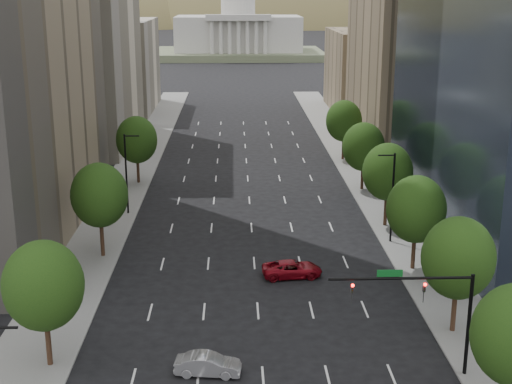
{
  "coord_description": "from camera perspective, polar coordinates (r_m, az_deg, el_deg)",
  "views": [
    {
      "loc": [
        -1.71,
        -10.69,
        24.07
      ],
      "look_at": [
        0.03,
        45.51,
        8.0
      ],
      "focal_mm": 50.22,
      "sensor_mm": 36.0,
      "label": 1
    }
  ],
  "objects": [
    {
      "name": "parking_tan_right",
      "position": [
        114.23,
        11.98,
        11.06
      ],
      "size": [
        14.0,
        30.0,
        30.0
      ],
      "primitive_type": "cube",
      "color": "#8C7759",
      "rests_on": "ground"
    },
    {
      "name": "car_red_far",
      "position": [
        62.16,
        2.89,
        -6.14
      ],
      "size": [
        5.4,
        2.91,
        1.44
      ],
      "primitive_type": "imported",
      "rotation": [
        0.0,
        0.0,
        1.68
      ],
      "color": "maroon",
      "rests_on": "ground"
    },
    {
      "name": "streetlight_ln",
      "position": [
        78.97,
        -10.26,
        1.6
      ],
      "size": [
        1.7,
        0.2,
        9.0
      ],
      "color": "black",
      "rests_on": "ground"
    },
    {
      "name": "traffic_signal",
      "position": [
        46.5,
        13.81,
        -8.52
      ],
      "size": [
        9.12,
        0.4,
        7.38
      ],
      "color": "black",
      "rests_on": "ground"
    },
    {
      "name": "streetlight_rn",
      "position": [
        70.1,
        10.78,
        -0.26
      ],
      "size": [
        1.7,
        0.2,
        9.0
      ],
      "color": "black",
      "rests_on": "ground"
    },
    {
      "name": "tree_left_2",
      "position": [
        91.41,
        -9.48,
        4.12
      ],
      "size": [
        5.2,
        5.2,
        8.68
      ],
      "color": "#382316",
      "rests_on": "ground"
    },
    {
      "name": "tree_left_1",
      "position": [
        66.4,
        -12.37,
        -0.25
      ],
      "size": [
        5.2,
        5.2,
        8.97
      ],
      "color": "#382316",
      "rests_on": "ground"
    },
    {
      "name": "sidewalk_right",
      "position": [
        76.61,
        11.32,
        -2.63
      ],
      "size": [
        6.0,
        200.0,
        0.15
      ],
      "primitive_type": "cube",
      "color": "slate",
      "rests_on": "ground"
    },
    {
      "name": "capitol",
      "position": [
        260.86,
        -1.42,
        12.54
      ],
      "size": [
        60.0,
        40.0,
        35.2
      ],
      "color": "#596647",
      "rests_on": "ground"
    },
    {
      "name": "tree_right_2",
      "position": [
        63.5,
        12.64,
        -1.35
      ],
      "size": [
        5.2,
        5.2,
        8.61
      ],
      "color": "#382316",
      "rests_on": "ground"
    },
    {
      "name": "tree_right_1",
      "position": [
        52.56,
        15.81,
        -5.08
      ],
      "size": [
        5.2,
        5.2,
        8.75
      ],
      "color": "#382316",
      "rests_on": "ground"
    },
    {
      "name": "filler_left",
      "position": [
        149.29,
        -10.9,
        9.87
      ],
      "size": [
        14.0,
        26.0,
        18.0
      ],
      "primitive_type": "cube",
      "color": "beige",
      "rests_on": "ground"
    },
    {
      "name": "foothills",
      "position": [
        614.29,
        1.66,
        10.16
      ],
      "size": [
        720.0,
        413.0,
        263.0
      ],
      "color": "olive",
      "rests_on": "ground"
    },
    {
      "name": "tree_right_4",
      "position": [
        88.12,
        8.56,
        3.58
      ],
      "size": [
        5.2,
        5.2,
        8.46
      ],
      "color": "#382316",
      "rests_on": "ground"
    },
    {
      "name": "midrise_cream_left",
      "position": [
        116.24,
        -13.64,
        12.27
      ],
      "size": [
        14.0,
        30.0,
        35.0
      ],
      "primitive_type": "cube",
      "color": "beige",
      "rests_on": "ground"
    },
    {
      "name": "filler_right",
      "position": [
        147.03,
        8.83,
        9.49
      ],
      "size": [
        14.0,
        26.0,
        16.0
      ],
      "primitive_type": "cube",
      "color": "#8C7759",
      "rests_on": "ground"
    },
    {
      "name": "tree_right_5",
      "position": [
        103.54,
        7.02,
        5.64
      ],
      "size": [
        5.2,
        5.2,
        8.75
      ],
      "color": "#382316",
      "rests_on": "ground"
    },
    {
      "name": "tree_right_3",
      "position": [
        74.66,
        10.44,
        1.59
      ],
      "size": [
        5.2,
        5.2,
        8.89
      ],
      "color": "#382316",
      "rests_on": "ground"
    },
    {
      "name": "sidewalk_left",
      "position": [
        75.91,
        -12.16,
        -2.85
      ],
      "size": [
        6.0,
        200.0,
        0.15
      ],
      "primitive_type": "cube",
      "color": "slate",
      "rests_on": "ground"
    },
    {
      "name": "tree_left_0",
      "position": [
        48.05,
        -16.58,
        -7.17
      ],
      "size": [
        5.2,
        5.2,
        8.75
      ],
      "color": "#382316",
      "rests_on": "ground"
    },
    {
      "name": "car_silver",
      "position": [
        47.5,
        -3.85,
        -13.55
      ],
      "size": [
        4.41,
        1.94,
        1.41
      ],
      "primitive_type": "imported",
      "rotation": [
        0.0,
        0.0,
        1.46
      ],
      "color": "#9D9DA2",
      "rests_on": "ground"
    }
  ]
}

